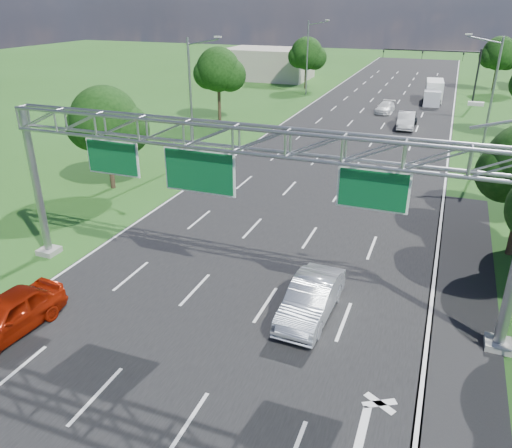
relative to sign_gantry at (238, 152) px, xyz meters
The scene contains 19 objects.
ground 19.28m from the sign_gantry, 91.05° to the left, with size 220.00×220.00×0.00m, color #265419.
road 19.28m from the sign_gantry, 91.05° to the left, with size 18.00×180.00×0.02m, color black.
road_flare 12.20m from the sign_gantry, 11.47° to the left, with size 3.00×30.00×0.02m, color black.
sign_gantry is the anchor object (origin of this frame).
traffic_signal 53.51m from the sign_gantry, 82.32° to the left, with size 12.21×0.24×7.00m.
streetlight_l_near 21.47m from the sign_gantry, 122.87° to the left, with size 2.97×0.22×10.16m.
streetlight_l_far 54.28m from the sign_gantry, 102.38° to the left, with size 2.97×0.22×10.16m.
streetlight_r_mid 30.10m from the sign_gantry, 68.60° to the left, with size 2.97×0.22×10.16m.
tree_verge_la 17.56m from the sign_gantry, 144.84° to the left, with size 5.76×4.80×7.40m.
tree_verge_lb 36.85m from the sign_gantry, 116.19° to the left, with size 5.76×4.80×8.06m.
tree_verge_lc 59.56m from the sign_gantry, 102.86° to the left, with size 5.76×4.80×7.62m.
tree_verge_re 67.48m from the sign_gantry, 78.24° to the left, with size 5.76×4.80×7.84m.
building_left 69.82m from the sign_gantry, 108.69° to the left, with size 14.00×10.00×5.00m, color #AFA793.
red_coupe 11.64m from the sign_gantry, 141.27° to the right, with size 2.02×5.03×1.71m, color #9D1C07.
silver_sedan 7.04m from the sign_gantry, ahead, with size 1.79×5.13×1.69m, color silver.
car_queue_a 44.78m from the sign_gantry, 89.13° to the left, with size 1.76×4.34×1.26m, color white.
car_queue_b 40.74m from the sign_gantry, 84.64° to the left, with size 1.93×4.18×1.16m, color black.
car_queue_d 37.68m from the sign_gantry, 84.07° to the left, with size 1.75×5.03×1.66m, color silver.
box_truck 53.97m from the sign_gantry, 83.89° to the left, with size 2.49×7.48×2.79m.
Camera 1 is at (8.28, -6.54, 12.73)m, focal length 35.00 mm.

